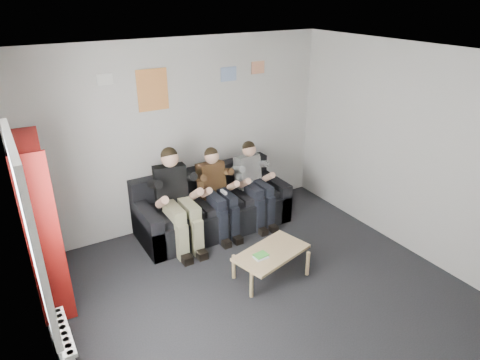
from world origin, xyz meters
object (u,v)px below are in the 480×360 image
object	(u,v)px
bookshelf	(42,225)
person_right	(255,184)
person_middle	(218,193)
coffee_table	(271,254)
person_left	(177,201)
sofa	(212,208)

from	to	relation	value
bookshelf	person_right	size ratio (longest dim) A/B	1.55
person_right	person_middle	bearing A→B (deg)	174.46
bookshelf	person_middle	size ratio (longest dim) A/B	1.53
bookshelf	person_middle	bearing A→B (deg)	12.52
coffee_table	person_left	xyz separation A→B (m)	(-0.67, 1.26, 0.36)
sofa	person_middle	size ratio (longest dim) A/B	1.74
bookshelf	person_middle	world-z (taller)	bookshelf
bookshelf	person_right	bearing A→B (deg)	10.83
sofa	person_middle	xyz separation A→B (m)	(-0.00, -0.20, 0.33)
bookshelf	person_middle	xyz separation A→B (m)	(2.30, 0.33, -0.33)
sofa	person_right	bearing A→B (deg)	-17.71
sofa	coffee_table	bearing A→B (deg)	-87.76
person_left	person_middle	distance (m)	0.62
coffee_table	person_left	size ratio (longest dim) A/B	0.66
sofa	person_middle	distance (m)	0.39
person_left	person_right	world-z (taller)	person_left
person_middle	coffee_table	bearing A→B (deg)	-91.49
bookshelf	coffee_table	bearing A→B (deg)	-17.27
sofa	coffee_table	world-z (taller)	sofa
bookshelf	person_left	world-z (taller)	bookshelf
coffee_table	person_right	world-z (taller)	person_right
person_left	person_right	xyz separation A→B (m)	(1.23, 0.01, -0.05)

